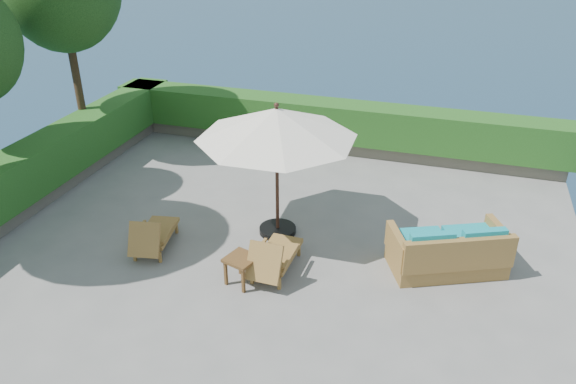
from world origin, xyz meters
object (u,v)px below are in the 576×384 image
(wicker_loveseat, at_px, (449,252))
(lounge_right, at_px, (274,257))
(patio_umbrella, at_px, (277,125))
(lounge_left, at_px, (153,235))
(side_table, at_px, (241,262))

(wicker_loveseat, bearing_deg, lounge_right, 174.37)
(patio_umbrella, distance_m, wicker_loveseat, 3.95)
(patio_umbrella, xyz_separation_m, lounge_left, (-2.10, -1.34, -2.02))
(lounge_right, distance_m, wicker_loveseat, 3.20)
(lounge_right, relative_size, side_table, 2.36)
(lounge_right, xyz_separation_m, side_table, (-0.45, -0.45, 0.09))
(patio_umbrella, distance_m, lounge_right, 2.47)
(patio_umbrella, xyz_separation_m, wicker_loveseat, (3.41, -0.34, -1.97))
(side_table, distance_m, wicker_loveseat, 3.78)
(lounge_left, bearing_deg, side_table, -24.10)
(side_table, bearing_deg, lounge_right, 44.81)
(patio_umbrella, height_order, lounge_right, patio_umbrella)
(patio_umbrella, height_order, wicker_loveseat, patio_umbrella)
(side_table, bearing_deg, patio_umbrella, 87.76)
(wicker_loveseat, bearing_deg, lounge_left, 165.75)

